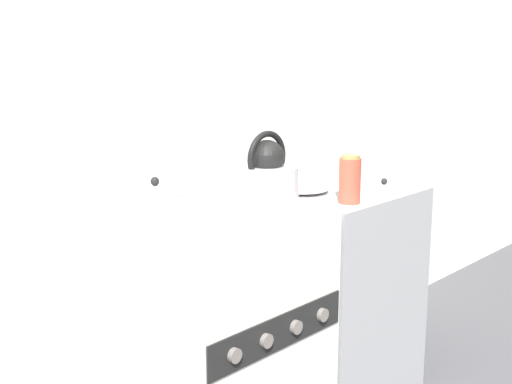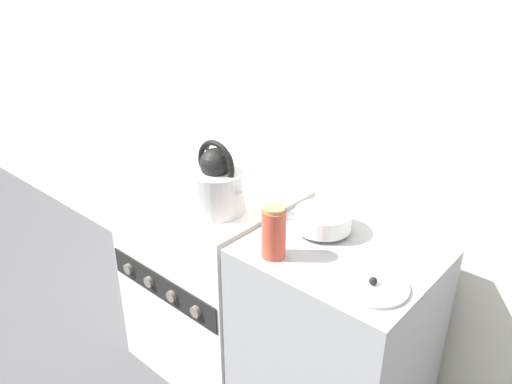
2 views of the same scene
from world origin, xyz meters
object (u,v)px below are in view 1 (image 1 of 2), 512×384
Objects in this scene: stove at (216,338)px; cooking_pot at (155,202)px; storage_jar at (350,180)px; enamel_bowl at (303,181)px; kettle at (267,182)px; loose_pot_lid at (384,186)px.

stove is 3.72× the size of cooking_pot.
cooking_pot is 1.32× the size of storage_jar.
storage_jar is (-0.03, -0.23, 0.04)m from enamel_bowl.
kettle is 1.58× the size of storage_jar.
loose_pot_lid is at bearing 10.63° from storage_jar.
loose_pot_lid is (0.29, -0.17, -0.04)m from enamel_bowl.
kettle is 0.66m from loose_pot_lid.
stove is at bearing 145.90° from kettle.
cooking_pot is at bearing 165.36° from loose_pot_lid.
enamel_bowl is (0.64, -0.07, -0.02)m from cooking_pot.
stove is 0.71m from storage_jar.
cooking_pot is 0.69m from storage_jar.
enamel_bowl is (0.36, 0.14, -0.07)m from kettle.
kettle reaches higher than loose_pot_lid.
storage_jar is at bearing -14.49° from kettle.
stove is 0.50m from cooking_pot.
cooking_pot is at bearing 139.50° from stove.
loose_pot_lid is (0.32, 0.06, -0.08)m from storage_jar.
enamel_bowl is at bearing 149.56° from loose_pot_lid.
storage_jar is at bearing -20.99° from stove.
kettle is 0.35m from storage_jar.
cooking_pot is 0.65m from enamel_bowl.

